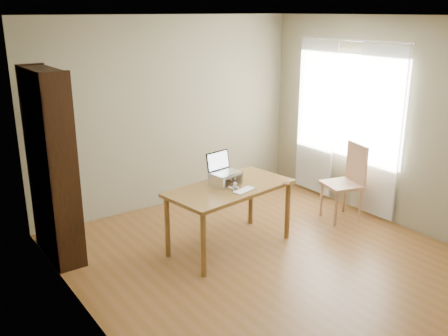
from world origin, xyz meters
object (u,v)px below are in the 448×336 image
desk (230,194)px  keyboard (244,191)px  bookshelf (52,166)px  cat (224,179)px  laptop (223,167)px  chair (346,178)px

desk → keyboard: size_ratio=5.04×
keyboard → desk: bearing=84.3°
bookshelf → cat: (1.67, -0.84, -0.24)m
keyboard → laptop: bearing=80.7°
bookshelf → keyboard: bookshelf is taller
desk → bookshelf: bearing=142.2°
desk → cat: 0.19m
laptop → chair: (1.76, -0.31, -0.39)m
cat → keyboard: bearing=-81.2°
desk → cat: cat is taller
laptop → keyboard: 0.40m
laptop → desk: bearing=-98.2°
bookshelf → keyboard: size_ratio=6.84×
laptop → cat: (-0.01, -0.03, -0.13)m
bookshelf → chair: size_ratio=2.08×
desk → laptop: (-0.00, 0.14, 0.28)m
keyboard → cat: bearing=82.3°
bookshelf → desk: bookshelf is taller
bookshelf → laptop: bearing=-25.9°
chair → laptop: bearing=-175.0°
laptop → chair: 1.83m
desk → cat: bearing=85.3°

